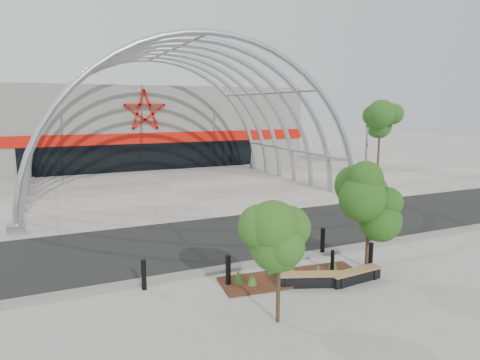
# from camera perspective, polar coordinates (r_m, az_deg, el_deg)

# --- Properties ---
(ground) EXTENTS (140.00, 140.00, 0.00)m
(ground) POSITION_cam_1_polar(r_m,az_deg,el_deg) (17.73, 5.33, -10.36)
(ground) COLOR #969691
(ground) RESTS_ON ground
(road) EXTENTS (140.00, 7.00, 0.02)m
(road) POSITION_cam_1_polar(r_m,az_deg,el_deg) (20.69, 0.57, -7.30)
(road) COLOR black
(road) RESTS_ON ground
(forecourt) EXTENTS (60.00, 17.00, 0.04)m
(forecourt) POSITION_cam_1_polar(r_m,az_deg,el_deg) (31.68, -8.46, -1.33)
(forecourt) COLOR #9F9B8F
(forecourt) RESTS_ON ground
(kerb) EXTENTS (60.00, 0.50, 0.12)m
(kerb) POSITION_cam_1_polar(r_m,az_deg,el_deg) (17.51, 5.74, -10.43)
(kerb) COLOR slate
(kerb) RESTS_ON ground
(arena_building) EXTENTS (34.00, 15.24, 8.00)m
(arena_building) POSITION_cam_1_polar(r_m,az_deg,el_deg) (48.68, -14.30, 7.08)
(arena_building) COLOR slate
(arena_building) RESTS_ON ground
(vault_canopy) EXTENTS (20.80, 15.80, 20.36)m
(vault_canopy) POSITION_cam_1_polar(r_m,az_deg,el_deg) (31.68, -8.46, -1.33)
(vault_canopy) COLOR #A3A8AE
(vault_canopy) RESTS_ON ground
(planting_bed) EXTENTS (5.27, 2.08, 0.54)m
(planting_bed) POSITION_cam_1_polar(r_m,az_deg,el_deg) (15.76, 6.64, -12.55)
(planting_bed) COLOR black
(planting_bed) RESTS_ON ground
(signal_pole) EXTENTS (0.13, 0.67, 4.75)m
(signal_pole) POSITION_cam_1_polar(r_m,az_deg,el_deg) (29.06, 16.43, 2.28)
(signal_pole) COLOR gray
(signal_pole) RESTS_ON ground
(street_tree_0) EXTENTS (1.64, 1.64, 3.74)m
(street_tree_0) POSITION_cam_1_polar(r_m,az_deg,el_deg) (11.97, 5.24, -6.87)
(street_tree_0) COLOR black
(street_tree_0) RESTS_ON ground
(street_tree_1) EXTENTS (1.67, 1.67, 3.96)m
(street_tree_1) POSITION_cam_1_polar(r_m,az_deg,el_deg) (15.92, 16.91, -2.45)
(street_tree_1) COLOR black
(street_tree_1) RESTS_ON ground
(bench_0) EXTENTS (2.26, 1.26, 0.47)m
(bench_0) POSITION_cam_1_polar(r_m,az_deg,el_deg) (15.24, 9.28, -13.01)
(bench_0) COLOR black
(bench_0) RESTS_ON ground
(bench_1) EXTENTS (2.14, 0.64, 0.44)m
(bench_1) POSITION_cam_1_polar(r_m,az_deg,el_deg) (15.90, 15.12, -12.29)
(bench_1) COLOR black
(bench_1) RESTS_ON ground
(bollard_0) EXTENTS (0.17, 0.17, 1.04)m
(bollard_0) POSITION_cam_1_polar(r_m,az_deg,el_deg) (15.06, -12.70, -12.22)
(bollard_0) COLOR black
(bollard_0) RESTS_ON ground
(bollard_1) EXTENTS (0.18, 0.18, 1.13)m
(bollard_1) POSITION_cam_1_polar(r_m,az_deg,el_deg) (14.89, -1.59, -12.05)
(bollard_1) COLOR black
(bollard_1) RESTS_ON ground
(bollard_2) EXTENTS (0.14, 0.14, 0.87)m
(bollard_2) POSITION_cam_1_polar(r_m,az_deg,el_deg) (16.46, 12.22, -10.57)
(bollard_2) COLOR black
(bollard_2) RESTS_ON ground
(bollard_3) EXTENTS (0.18, 0.18, 1.14)m
(bollard_3) POSITION_cam_1_polar(r_m,az_deg,el_deg) (18.23, 10.96, -8.04)
(bollard_3) COLOR black
(bollard_3) RESTS_ON ground
(bollard_4) EXTENTS (0.17, 0.17, 1.05)m
(bollard_4) POSITION_cam_1_polar(r_m,az_deg,el_deg) (17.11, 17.03, -9.67)
(bollard_4) COLOR black
(bollard_4) RESTS_ON ground
(bg_tree_1) EXTENTS (2.70, 2.70, 5.91)m
(bg_tree_1) POSITION_cam_1_polar(r_m,az_deg,el_deg) (43.71, 18.16, 6.95)
(bg_tree_1) COLOR #301E15
(bg_tree_1) RESTS_ON ground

